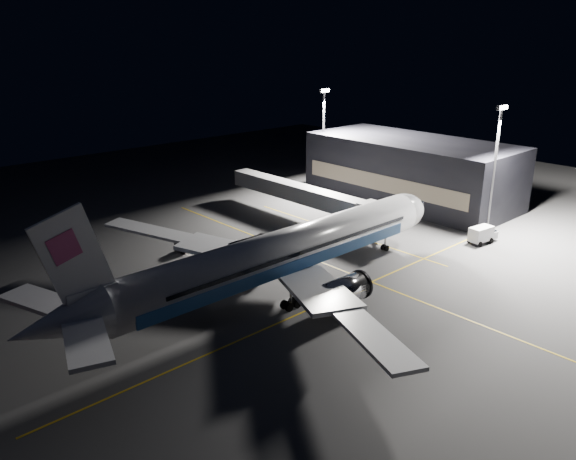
% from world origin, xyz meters
% --- Properties ---
extents(ground, '(200.00, 200.00, 0.00)m').
position_xyz_m(ground, '(0.00, 0.00, 0.00)').
color(ground, '#4C4C4F').
rests_on(ground, ground).
extents(guide_line_main, '(0.25, 80.00, 0.01)m').
position_xyz_m(guide_line_main, '(10.00, 0.00, 0.01)').
color(guide_line_main, gold).
rests_on(guide_line_main, ground).
extents(guide_line_cross, '(70.00, 0.25, 0.01)m').
position_xyz_m(guide_line_cross, '(0.00, -6.00, 0.01)').
color(guide_line_cross, gold).
rests_on(guide_line_cross, ground).
extents(guide_line_side, '(0.25, 40.00, 0.01)m').
position_xyz_m(guide_line_side, '(22.00, 10.00, 0.01)').
color(guide_line_side, gold).
rests_on(guide_line_side, ground).
extents(airliner, '(61.48, 54.22, 16.64)m').
position_xyz_m(airliner, '(-1.08, 0.00, 5.16)').
color(airliner, silver).
rests_on(airliner, ground).
extents(terminal, '(18.12, 40.00, 12.00)m').
position_xyz_m(terminal, '(45.98, 14.00, 6.00)').
color(terminal, black).
rests_on(terminal, ground).
extents(jet_bridge, '(3.60, 34.40, 6.30)m').
position_xyz_m(jet_bridge, '(22.00, 18.06, 4.58)').
color(jet_bridge, '#B2B2B7').
rests_on(jet_bridge, ground).
extents(floodlight_mast_north, '(2.40, 0.68, 20.70)m').
position_xyz_m(floodlight_mast_north, '(40.00, 31.99, 12.37)').
color(floodlight_mast_north, '#59595E').
rests_on(floodlight_mast_north, ground).
extents(floodlight_mast_south, '(2.40, 0.67, 20.70)m').
position_xyz_m(floodlight_mast_south, '(40.00, -6.01, 12.37)').
color(floodlight_mast_south, '#59595E').
rests_on(floodlight_mast_south, ground).
extents(service_truck, '(5.37, 2.78, 2.63)m').
position_xyz_m(service_truck, '(34.58, -8.19, 1.41)').
color(service_truck, silver).
rests_on(service_truck, ground).
extents(baggage_tug, '(2.67, 2.15, 1.93)m').
position_xyz_m(baggage_tug, '(-1.93, 20.34, 0.89)').
color(baggage_tug, black).
rests_on(baggage_tug, ground).
extents(safety_cone_a, '(0.40, 0.40, 0.60)m').
position_xyz_m(safety_cone_a, '(3.35, 4.00, 0.30)').
color(safety_cone_a, '#E55A09').
rests_on(safety_cone_a, ground).
extents(safety_cone_b, '(0.46, 0.46, 0.69)m').
position_xyz_m(safety_cone_b, '(6.00, 5.29, 0.34)').
color(safety_cone_b, '#E55A09').
rests_on(safety_cone_b, ground).
extents(safety_cone_c, '(0.37, 0.37, 0.56)m').
position_xyz_m(safety_cone_c, '(-0.10, 14.00, 0.28)').
color(safety_cone_c, '#E55A09').
rests_on(safety_cone_c, ground).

